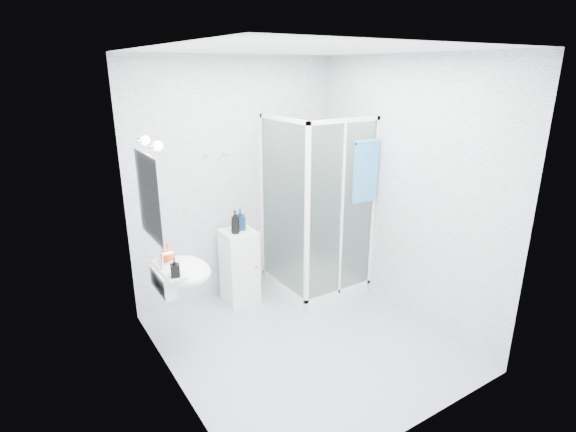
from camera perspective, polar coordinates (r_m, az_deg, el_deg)
room at (r=3.84m, az=2.20°, el=0.62°), size 2.40×2.60×2.60m
shower_enclosure at (r=5.09m, az=3.34°, el=-5.09°), size 0.90×0.95×2.00m
wall_basin at (r=3.99m, az=-13.51°, el=-6.99°), size 0.46×0.56×0.35m
mirror at (r=3.70m, az=-17.21°, el=2.31°), size 0.02×0.60×0.70m
vanity_lights at (r=3.62m, az=-17.07°, el=8.83°), size 0.10×0.40×0.08m
wall_hooks at (r=4.72m, az=-9.14°, el=7.73°), size 0.23×0.06×0.03m
storage_cabinet at (r=4.94m, az=-6.17°, el=-6.40°), size 0.34×0.37×0.83m
hand_towel at (r=4.69m, az=9.85°, el=5.81°), size 0.30×0.04×0.64m
shampoo_bottle_a at (r=4.68m, az=-6.72°, el=-0.77°), size 0.09×0.10×0.25m
shampoo_bottle_b at (r=4.78m, az=-6.08°, el=-0.42°), size 0.14×0.14×0.23m
soap_dispenser_orange at (r=4.02m, az=-15.15°, el=-4.49°), size 0.17×0.17×0.18m
soap_dispenser_black at (r=3.74m, az=-14.18°, el=-6.37°), size 0.09×0.09×0.16m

